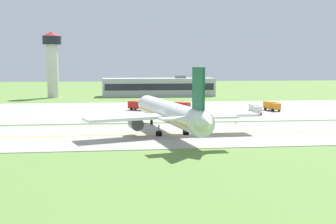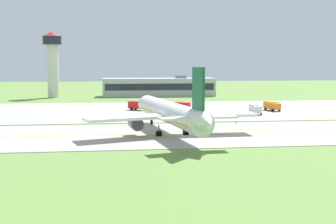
% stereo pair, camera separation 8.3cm
% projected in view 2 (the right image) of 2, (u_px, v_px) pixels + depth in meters
% --- Properties ---
extents(ground_plane, '(500.00, 500.00, 0.00)m').
position_uv_depth(ground_plane, '(185.00, 134.00, 80.15)').
color(ground_plane, olive).
extents(taxiway_strip, '(240.00, 28.00, 0.10)m').
position_uv_depth(taxiway_strip, '(185.00, 134.00, 80.14)').
color(taxiway_strip, '#9E9B93').
rests_on(taxiway_strip, ground).
extents(apron_pad, '(140.00, 52.00, 0.10)m').
position_uv_depth(apron_pad, '(196.00, 110.00, 122.75)').
color(apron_pad, '#9E9B93').
rests_on(apron_pad, ground).
extents(taxiway_centreline, '(220.00, 0.60, 0.01)m').
position_uv_depth(taxiway_centreline, '(185.00, 134.00, 80.14)').
color(taxiway_centreline, yellow).
rests_on(taxiway_centreline, taxiway_strip).
extents(airplane_lead, '(32.19, 39.50, 12.70)m').
position_uv_depth(airplane_lead, '(170.00, 113.00, 79.29)').
color(airplane_lead, white).
rests_on(airplane_lead, ground).
extents(service_truck_baggage, '(6.15, 4.99, 2.60)m').
position_uv_depth(service_truck_baggage, '(180.00, 106.00, 118.84)').
color(service_truck_baggage, red).
rests_on(service_truck_baggage, ground).
extents(service_truck_fuel, '(6.13, 5.03, 2.60)m').
position_uv_depth(service_truck_fuel, '(139.00, 105.00, 121.06)').
color(service_truck_fuel, red).
rests_on(service_truck_fuel, ground).
extents(service_truck_catering, '(2.67, 6.13, 2.60)m').
position_uv_depth(service_truck_catering, '(255.00, 109.00, 111.60)').
color(service_truck_catering, silver).
rests_on(service_truck_catering, ground).
extents(service_truck_pushback, '(3.29, 6.29, 2.60)m').
position_uv_depth(service_truck_pushback, '(272.00, 106.00, 119.71)').
color(service_truck_pushback, orange).
rests_on(service_truck_pushback, ground).
extents(terminal_building, '(45.71, 11.01, 8.60)m').
position_uv_depth(terminal_building, '(159.00, 87.00, 175.56)').
color(terminal_building, '#B2B2B7').
rests_on(terminal_building, ground).
extents(control_tower, '(7.60, 7.60, 25.73)m').
position_uv_depth(control_tower, '(53.00, 58.00, 166.39)').
color(control_tower, silver).
rests_on(control_tower, ground).
extents(traffic_cone_near_edge, '(0.44, 0.44, 0.60)m').
position_uv_depth(traffic_cone_near_edge, '(236.00, 123.00, 93.77)').
color(traffic_cone_near_edge, orange).
rests_on(traffic_cone_near_edge, ground).
extents(traffic_cone_mid_edge, '(0.44, 0.44, 0.60)m').
position_uv_depth(traffic_cone_mid_edge, '(194.00, 124.00, 91.66)').
color(traffic_cone_mid_edge, orange).
rests_on(traffic_cone_mid_edge, ground).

